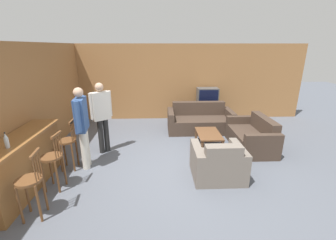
{
  "coord_description": "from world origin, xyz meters",
  "views": [
    {
      "loc": [
        -0.4,
        -4.23,
        2.51
      ],
      "look_at": [
        -0.19,
        0.81,
        0.85
      ],
      "focal_mm": 24.0,
      "sensor_mm": 36.0,
      "label": 1
    }
  ],
  "objects": [
    {
      "name": "person_by_counter",
      "position": [
        -1.99,
        0.21,
        0.98
      ],
      "size": [
        0.25,
        0.62,
        1.74
      ],
      "color": "silver",
      "rests_on": "ground_plane"
    },
    {
      "name": "bar_chair_mid",
      "position": [
        -2.31,
        -0.57,
        0.56
      ],
      "size": [
        0.4,
        0.4,
        1.09
      ],
      "color": "brown",
      "rests_on": "ground_plane"
    },
    {
      "name": "bar_chair_far",
      "position": [
        -2.31,
        0.14,
        0.56
      ],
      "size": [
        0.38,
        0.38,
        1.09
      ],
      "color": "brown",
      "rests_on": "ground_plane"
    },
    {
      "name": "bar_counter",
      "position": [
        -2.84,
        -0.57,
        0.51
      ],
      "size": [
        0.55,
        2.09,
        1.01
      ],
      "color": "brown",
      "rests_on": "ground_plane"
    },
    {
      "name": "wall_left",
      "position": [
        -3.18,
        1.32,
        1.3
      ],
      "size": [
        0.08,
        8.65,
        2.6
      ],
      "color": "#9E6B3D",
      "rests_on": "ground_plane"
    },
    {
      "name": "tv_unit",
      "position": [
        1.27,
        3.28,
        0.32
      ],
      "size": [
        0.98,
        0.45,
        0.65
      ],
      "color": "black",
      "rests_on": "ground_plane"
    },
    {
      "name": "couch_far",
      "position": [
        0.86,
        2.33,
        0.3
      ],
      "size": [
        1.97,
        0.94,
        0.84
      ],
      "color": "#423328",
      "rests_on": "ground_plane"
    },
    {
      "name": "person_by_window",
      "position": [
        -1.76,
        0.93,
        0.99
      ],
      "size": [
        0.44,
        0.37,
        1.73
      ],
      "color": "black",
      "rests_on": "ground_plane"
    },
    {
      "name": "loveseat_right",
      "position": [
        1.99,
        1.03,
        0.3
      ],
      "size": [
        0.86,
        1.54,
        0.81
      ],
      "color": "#423328",
      "rests_on": "ground_plane"
    },
    {
      "name": "armchair_near",
      "position": [
        0.76,
        -0.32,
        0.3
      ],
      "size": [
        0.99,
        0.89,
        0.82
      ],
      "color": "#70665B",
      "rests_on": "ground_plane"
    },
    {
      "name": "tv",
      "position": [
        1.27,
        3.28,
        0.9
      ],
      "size": [
        0.71,
        0.41,
        0.52
      ],
      "color": "#4C4C4C",
      "rests_on": "tv_unit"
    },
    {
      "name": "bar_chair_near",
      "position": [
        -2.31,
        -1.3,
        0.56
      ],
      "size": [
        0.41,
        0.41,
        1.09
      ],
      "color": "brown",
      "rests_on": "ground_plane"
    },
    {
      "name": "coffee_table",
      "position": [
        0.87,
        1.1,
        0.33
      ],
      "size": [
        0.58,
        0.95,
        0.39
      ],
      "color": "brown",
      "rests_on": "ground_plane"
    },
    {
      "name": "bottle",
      "position": [
        -2.75,
        -0.95,
        1.13
      ],
      "size": [
        0.06,
        0.06,
        0.26
      ],
      "color": "silver",
      "rests_on": "bar_counter"
    },
    {
      "name": "ground_plane",
      "position": [
        0.0,
        0.0,
        0.0
      ],
      "size": [
        24.0,
        24.0,
        0.0
      ],
      "primitive_type": "plane",
      "color": "#565B66"
    },
    {
      "name": "wall_back",
      "position": [
        0.0,
        3.65,
        1.3
      ],
      "size": [
        9.4,
        0.08,
        2.6
      ],
      "color": "#9E6B3D",
      "rests_on": "ground_plane"
    }
  ]
}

